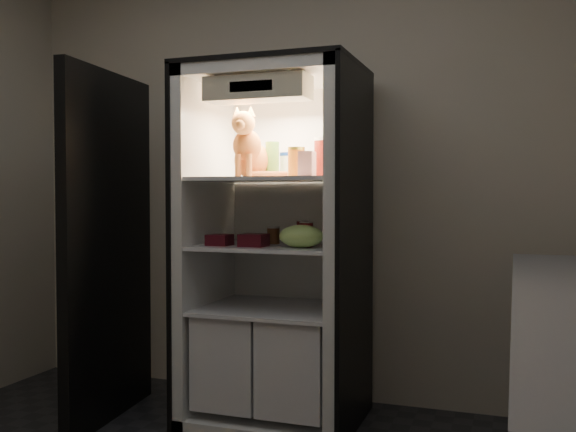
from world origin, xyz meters
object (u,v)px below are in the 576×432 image
Objects in this scene: tabby_cat at (250,152)px; soda_can_b at (330,234)px; soda_can_c at (306,235)px; berry_box_left at (219,240)px; cream_carton at (307,164)px; berry_box_right at (254,240)px; pepper_jar at (326,158)px; soda_can_a at (303,232)px; grape_bag at (301,236)px; salsa_jar at (296,162)px; refrigerator at (277,271)px; mayo_tub at (289,165)px; condiment_jar at (273,235)px; parmesan_shaker at (272,160)px.

soda_can_b is (0.42, 0.05, -0.43)m from tabby_cat.
soda_can_c is 0.46m from berry_box_left.
cream_carton is 1.08× the size of berry_box_left.
tabby_cat is at bearing 165.36° from soda_can_c.
pepper_jar is at bearing 41.18° from berry_box_right.
berry_box_right is (-0.18, -0.24, -0.03)m from soda_can_a.
berry_box_right is (-0.25, -0.01, -0.02)m from grape_bag.
cream_carton reaches higher than soda_can_b.
soda_can_a is at bearing 162.00° from soda_can_b.
cream_carton is 0.97× the size of berry_box_right.
salsa_jar is 0.41m from soda_can_b.
refrigerator reaches higher than mayo_tub.
grape_bag is (0.07, -0.12, -0.37)m from salsa_jar.
cream_carton is 0.36m from grape_bag.
mayo_tub is at bearing 49.12° from berry_box_left.
condiment_jar is at bearing 81.22° from berry_box_right.
soda_can_c reaches higher than berry_box_left.
pepper_jar is at bearing 8.85° from parmesan_shaker.
mayo_tub is at bearing 66.95° from condiment_jar.
pepper_jar is (0.38, 0.12, -0.03)m from tabby_cat.
soda_can_c is (0.18, -0.26, -0.36)m from mayo_tub.
pepper_jar is (0.28, 0.04, 0.01)m from parmesan_shaker.
berry_box_left is at bearing -133.48° from parmesan_shaker.
tabby_cat is 1.76× the size of pepper_jar.
parmesan_shaker is 0.47m from berry_box_right.
condiment_jar is at bearing 158.35° from salsa_jar.
pepper_jar is 1.79× the size of soda_can_b.
parmesan_shaker is at bearing -176.86° from refrigerator.
soda_can_b is (0.16, 0.05, -0.37)m from salsa_jar.
berry_box_left is at bearing -130.88° from mayo_tub.
cream_carton is 0.43m from soda_can_a.
salsa_jar is 1.32× the size of soda_can_b.
mayo_tub is at bearing 155.51° from soda_can_b.
berry_box_right is (-0.26, -0.05, -0.03)m from soda_can_c.
pepper_jar is 1.65× the size of berry_box_right.
refrigerator reaches higher than condiment_jar.
refrigerator is 15.19× the size of soda_can_a.
pepper_jar is at bearing 78.19° from grape_bag.
mayo_tub is (0.06, 0.09, -0.03)m from parmesan_shaker.
soda_can_a reaches higher than berry_box_left.
soda_can_c is 0.28m from condiment_jar.
soda_can_c is at bearing 10.79° from berry_box_right.
tabby_cat reaches higher than pepper_jar.
salsa_jar is at bearing -26.32° from parmesan_shaker.
tabby_cat reaches higher than soda_can_c.
tabby_cat is at bearing -132.78° from mayo_tub.
tabby_cat is 3.15× the size of soda_can_b.
parmesan_shaker is (0.10, 0.08, -0.04)m from tabby_cat.
tabby_cat reaches higher than soda_can_b.
refrigerator reaches higher than berry_box_right.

